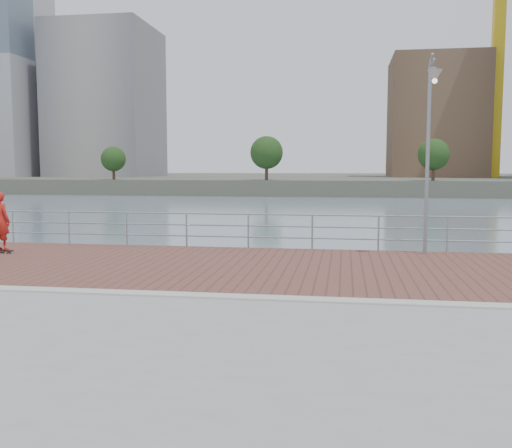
# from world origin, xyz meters

# --- Properties ---
(water) EXTENTS (400.00, 400.00, 0.00)m
(water) POSITION_xyz_m (0.00, 0.00, -2.00)
(water) COLOR slate
(water) RESTS_ON ground
(brick_lane) EXTENTS (40.00, 6.80, 0.02)m
(brick_lane) POSITION_xyz_m (0.00, 3.60, 0.01)
(brick_lane) COLOR brown
(brick_lane) RESTS_ON seawall
(curb) EXTENTS (40.00, 0.40, 0.06)m
(curb) POSITION_xyz_m (0.00, 0.00, 0.03)
(curb) COLOR #B7B5AD
(curb) RESTS_ON seawall
(far_shore) EXTENTS (320.00, 95.00, 2.50)m
(far_shore) POSITION_xyz_m (0.00, 122.50, -0.75)
(far_shore) COLOR #4C5142
(far_shore) RESTS_ON ground
(guardrail) EXTENTS (39.06, 0.06, 1.13)m
(guardrail) POSITION_xyz_m (0.00, 7.00, 0.69)
(guardrail) COLOR #8C9EA8
(guardrail) RESTS_ON brick_lane
(street_lamp) EXTENTS (0.40, 1.18, 5.55)m
(street_lamp) POSITION_xyz_m (4.42, 6.09, 3.95)
(street_lamp) COLOR gray
(street_lamp) RESTS_ON brick_lane
(skateboard) EXTENTS (0.77, 0.39, 0.09)m
(skateboard) POSITION_xyz_m (-8.23, 4.77, 0.09)
(skateboard) COLOR black
(skateboard) RESTS_ON brick_lane
(skateboarder) EXTENTS (0.74, 0.59, 1.76)m
(skateboarder) POSITION_xyz_m (-8.23, 4.77, 0.99)
(skateboarder) COLOR red
(skateboarder) RESTS_ON skateboard
(tower_crane) EXTENTS (47.00, 2.00, 50.70)m
(tower_crane) POSITION_xyz_m (27.36, 104.00, 33.50)
(tower_crane) COLOR gold
(tower_crane) RESTS_ON far_shore
(skyline) EXTENTS (233.00, 41.00, 62.75)m
(skyline) POSITION_xyz_m (30.97, 104.47, 25.01)
(skyline) COLOR #ADA38E
(skyline) RESTS_ON far_shore
(shoreline_trees) EXTENTS (144.50, 5.09, 6.79)m
(shoreline_trees) POSITION_xyz_m (0.17, 77.00, 4.32)
(shoreline_trees) COLOR #473323
(shoreline_trees) RESTS_ON far_shore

